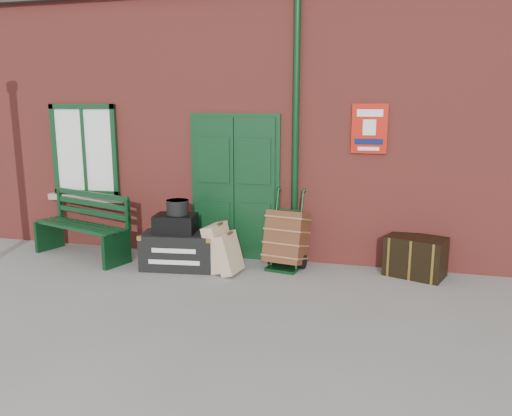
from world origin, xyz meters
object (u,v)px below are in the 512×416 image
(bench, at_px, (84,224))
(porter_trolley, at_px, (286,239))
(dark_trunk, at_px, (416,256))
(houdini_trunk, at_px, (179,250))

(bench, bearing_deg, porter_trolley, 22.78)
(porter_trolley, relative_size, dark_trunk, 1.47)
(bench, bearing_deg, houdini_trunk, 12.99)
(dark_trunk, bearing_deg, bench, -156.26)
(bench, distance_m, houdini_trunk, 1.72)
(houdini_trunk, height_order, porter_trolley, porter_trolley)
(houdini_trunk, xyz_separation_m, dark_trunk, (3.38, 0.50, 0.01))
(bench, bearing_deg, dark_trunk, 22.38)
(porter_trolley, bearing_deg, dark_trunk, 12.93)
(porter_trolley, bearing_deg, bench, -165.97)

